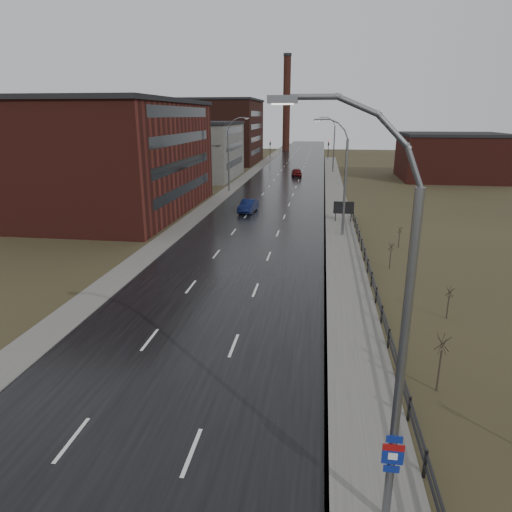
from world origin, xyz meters
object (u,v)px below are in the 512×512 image
(car_near, at_px, (248,206))
(billboard, at_px, (344,208))
(car_far, at_px, (297,172))
(streetlight_main, at_px, (391,338))

(car_near, bearing_deg, billboard, -14.88)
(billboard, relative_size, car_far, 0.51)
(billboard, xyz_separation_m, car_far, (-7.52, 40.00, -0.84))
(billboard, bearing_deg, streetlight_main, -90.90)
(billboard, bearing_deg, car_far, 100.65)
(streetlight_main, distance_m, car_near, 45.88)
(billboard, height_order, car_near, billboard)
(car_near, bearing_deg, car_far, 88.79)
(billboard, relative_size, car_near, 0.51)
(streetlight_main, xyz_separation_m, billboard, (0.63, 40.09, -4.40))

